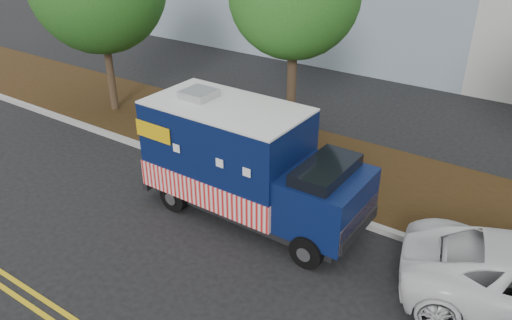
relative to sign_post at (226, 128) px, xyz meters
The scene contains 5 objects.
ground 3.14m from the sign_post, 43.24° to the right, with size 120.00×120.00×0.00m, color black.
curb 2.47m from the sign_post, 15.55° to the right, with size 120.00×0.18×0.15m, color #9E9E99.
mulch_strip 2.83m from the sign_post, 35.56° to the left, with size 120.00×4.00×0.15m, color black.
sign_post is the anchor object (origin of this frame).
food_truck 2.48m from the sign_post, 42.96° to the right, with size 5.61×2.19×2.94m.
Camera 1 is at (5.82, -8.19, 7.00)m, focal length 35.00 mm.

